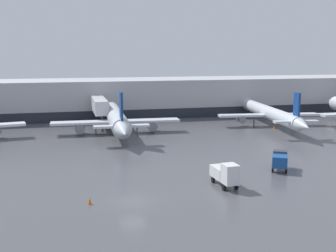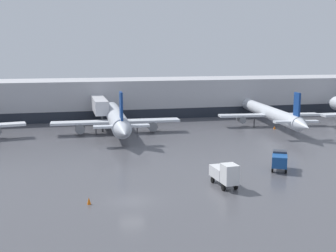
# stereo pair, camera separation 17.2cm
# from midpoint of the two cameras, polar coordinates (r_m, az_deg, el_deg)

# --- Properties ---
(ground_plane) EXTENTS (320.00, 320.00, 0.00)m
(ground_plane) POSITION_cam_midpoint_polar(r_m,az_deg,el_deg) (44.99, -4.93, -10.10)
(ground_plane) COLOR #4C4C51
(terminal_building) EXTENTS (160.00, 30.04, 9.00)m
(terminal_building) POSITION_cam_midpoint_polar(r_m,az_deg,el_deg) (104.51, -10.22, 3.73)
(terminal_building) COLOR #B2B2B7
(terminal_building) RESTS_ON ground_plane
(parked_jet_1) EXTENTS (21.62, 38.64, 8.43)m
(parked_jet_1) POSITION_cam_midpoint_polar(r_m,az_deg,el_deg) (91.72, 13.42, 1.76)
(parked_jet_1) COLOR silver
(parked_jet_1) RESTS_ON ground_plane
(parked_jet_2) EXTENTS (24.74, 34.20, 9.02)m
(parked_jet_2) POSITION_cam_midpoint_polar(r_m,az_deg,el_deg) (81.60, -7.09, 0.97)
(parked_jet_2) COLOR silver
(parked_jet_2) RESTS_ON ground_plane
(service_truck_0) EXTENTS (2.00, 5.04, 2.97)m
(service_truck_0) POSITION_cam_midpoint_polar(r_m,az_deg,el_deg) (49.47, 7.68, -6.40)
(service_truck_0) COLOR silver
(service_truck_0) RESTS_ON ground_plane
(service_truck_1) EXTENTS (3.48, 4.29, 2.42)m
(service_truck_1) POSITION_cam_midpoint_polar(r_m,az_deg,el_deg) (57.66, 14.83, -4.43)
(service_truck_1) COLOR #19478C
(service_truck_1) RESTS_ON ground_plane
(traffic_cone_0) EXTENTS (0.41, 0.41, 0.74)m
(traffic_cone_0) POSITION_cam_midpoint_polar(r_m,az_deg,el_deg) (44.56, -10.68, -9.93)
(traffic_cone_0) COLOR orange
(traffic_cone_0) RESTS_ON ground_plane
(traffic_cone_1) EXTENTS (0.51, 0.51, 0.63)m
(traffic_cone_1) POSITION_cam_midpoint_polar(r_m,az_deg,el_deg) (88.98, 14.15, -0.18)
(traffic_cone_1) COLOR orange
(traffic_cone_1) RESTS_ON ground_plane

